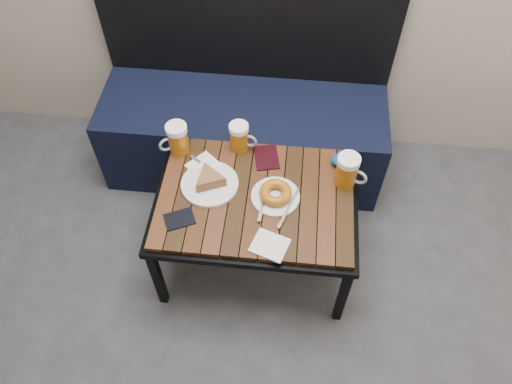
# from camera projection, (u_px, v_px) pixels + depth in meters

# --- Properties ---
(room_shell) EXTENTS (4.00, 4.00, 4.00)m
(room_shell) POSITION_uv_depth(u_px,v_px,m) (249.00, 27.00, 0.61)
(room_shell) COLOR gray
(room_shell) RESTS_ON ground
(bench) EXTENTS (1.40, 0.50, 0.95)m
(bench) POSITION_uv_depth(u_px,v_px,m) (244.00, 126.00, 2.56)
(bench) COLOR black
(bench) RESTS_ON ground
(cafe_table) EXTENTS (0.84, 0.62, 0.47)m
(cafe_table) POSITION_uv_depth(u_px,v_px,m) (256.00, 202.00, 2.08)
(cafe_table) COLOR black
(cafe_table) RESTS_ON ground
(beer_mug_left) EXTENTS (0.14, 0.12, 0.15)m
(beer_mug_left) POSITION_uv_depth(u_px,v_px,m) (177.00, 139.00, 2.14)
(beer_mug_left) COLOR #A75A0D
(beer_mug_left) RESTS_ON cafe_table
(beer_mug_centre) EXTENTS (0.13, 0.09, 0.13)m
(beer_mug_centre) POSITION_uv_depth(u_px,v_px,m) (240.00, 137.00, 2.15)
(beer_mug_centre) COLOR #A75A0D
(beer_mug_centre) RESTS_ON cafe_table
(beer_mug_right) EXTENTS (0.14, 0.12, 0.15)m
(beer_mug_right) POSITION_uv_depth(u_px,v_px,m) (347.00, 171.00, 2.03)
(beer_mug_right) COLOR #A75A0D
(beer_mug_right) RESTS_ON cafe_table
(plate_pie) EXTENTS (0.24, 0.24, 0.07)m
(plate_pie) POSITION_uv_depth(u_px,v_px,m) (209.00, 181.00, 2.06)
(plate_pie) COLOR white
(plate_pie) RESTS_ON cafe_table
(plate_bagel) EXTENTS (0.20, 0.26, 0.06)m
(plate_bagel) POSITION_uv_depth(u_px,v_px,m) (276.00, 194.00, 2.02)
(plate_bagel) COLOR white
(plate_bagel) RESTS_ON cafe_table
(napkin_left) EXTENTS (0.17, 0.17, 0.01)m
(napkin_left) POSITION_uv_depth(u_px,v_px,m) (204.00, 166.00, 2.13)
(napkin_left) COLOR white
(napkin_left) RESTS_ON cafe_table
(napkin_right) EXTENTS (0.16, 0.15, 0.01)m
(napkin_right) POSITION_uv_depth(u_px,v_px,m) (270.00, 245.00, 1.90)
(napkin_right) COLOR white
(napkin_right) RESTS_ON cafe_table
(passport_navy) EXTENTS (0.14, 0.12, 0.01)m
(passport_navy) POSITION_uv_depth(u_px,v_px,m) (179.00, 219.00, 1.97)
(passport_navy) COLOR black
(passport_navy) RESTS_ON cafe_table
(passport_burgundy) EXTENTS (0.13, 0.16, 0.01)m
(passport_burgundy) POSITION_uv_depth(u_px,v_px,m) (267.00, 157.00, 2.17)
(passport_burgundy) COLOR black
(passport_burgundy) RESTS_ON cafe_table
(knit_pouch) EXTENTS (0.13, 0.10, 0.05)m
(knit_pouch) POSITION_uv_depth(u_px,v_px,m) (345.00, 160.00, 2.13)
(knit_pouch) COLOR navy
(knit_pouch) RESTS_ON cafe_table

